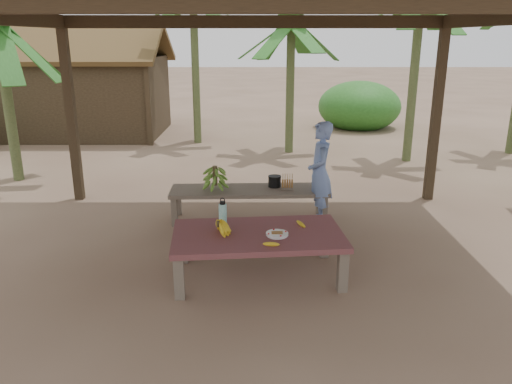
{
  "coord_description": "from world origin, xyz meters",
  "views": [
    {
      "loc": [
        0.02,
        -5.34,
        2.48
      ],
      "look_at": [
        0.03,
        0.07,
        0.8
      ],
      "focal_mm": 35.0,
      "sensor_mm": 36.0,
      "label": 1
    }
  ],
  "objects_px": {
    "plate": "(277,234)",
    "water_flask": "(223,214)",
    "bench": "(249,193)",
    "cooking_pot": "(275,182)",
    "ripe_banana_bunch": "(218,227)",
    "work_table": "(258,239)",
    "woman": "(320,173)"
  },
  "relations": [
    {
      "from": "cooking_pot",
      "to": "woman",
      "type": "bearing_deg",
      "value": -21.17
    },
    {
      "from": "plate",
      "to": "cooking_pot",
      "type": "xyz_separation_m",
      "value": [
        0.05,
        1.97,
        0.01
      ]
    },
    {
      "from": "bench",
      "to": "plate",
      "type": "bearing_deg",
      "value": -82.13
    },
    {
      "from": "work_table",
      "to": "ripe_banana_bunch",
      "type": "height_order",
      "value": "ripe_banana_bunch"
    },
    {
      "from": "bench",
      "to": "water_flask",
      "type": "relative_size",
      "value": 6.86
    },
    {
      "from": "plate",
      "to": "cooking_pot",
      "type": "bearing_deg",
      "value": 88.63
    },
    {
      "from": "bench",
      "to": "woman",
      "type": "relative_size",
      "value": 1.56
    },
    {
      "from": "work_table",
      "to": "plate",
      "type": "relative_size",
      "value": 8.02
    },
    {
      "from": "bench",
      "to": "ripe_banana_bunch",
      "type": "distance_m",
      "value": 1.83
    },
    {
      "from": "ripe_banana_bunch",
      "to": "water_flask",
      "type": "height_order",
      "value": "water_flask"
    },
    {
      "from": "bench",
      "to": "cooking_pot",
      "type": "height_order",
      "value": "cooking_pot"
    },
    {
      "from": "bench",
      "to": "cooking_pot",
      "type": "xyz_separation_m",
      "value": [
        0.36,
        0.11,
        0.13
      ]
    },
    {
      "from": "water_flask",
      "to": "cooking_pot",
      "type": "bearing_deg",
      "value": 69.28
    },
    {
      "from": "bench",
      "to": "plate",
      "type": "xyz_separation_m",
      "value": [
        0.31,
        -1.85,
        0.12
      ]
    },
    {
      "from": "ripe_banana_bunch",
      "to": "plate",
      "type": "bearing_deg",
      "value": -5.13
    },
    {
      "from": "work_table",
      "to": "cooking_pot",
      "type": "height_order",
      "value": "cooking_pot"
    },
    {
      "from": "work_table",
      "to": "plate",
      "type": "distance_m",
      "value": 0.23
    },
    {
      "from": "water_flask",
      "to": "cooking_pot",
      "type": "xyz_separation_m",
      "value": [
        0.63,
        1.67,
        -0.11
      ]
    },
    {
      "from": "bench",
      "to": "ripe_banana_bunch",
      "type": "bearing_deg",
      "value": -101.41
    },
    {
      "from": "woman",
      "to": "ripe_banana_bunch",
      "type": "bearing_deg",
      "value": -38.98
    },
    {
      "from": "work_table",
      "to": "woman",
      "type": "height_order",
      "value": "woman"
    },
    {
      "from": "plate",
      "to": "woman",
      "type": "xyz_separation_m",
      "value": [
        0.66,
        1.73,
        0.19
      ]
    },
    {
      "from": "bench",
      "to": "ripe_banana_bunch",
      "type": "relative_size",
      "value": 8.64
    },
    {
      "from": "bench",
      "to": "cooking_pot",
      "type": "bearing_deg",
      "value": 16.04
    },
    {
      "from": "plate",
      "to": "water_flask",
      "type": "height_order",
      "value": "water_flask"
    },
    {
      "from": "ripe_banana_bunch",
      "to": "water_flask",
      "type": "bearing_deg",
      "value": 81.77
    },
    {
      "from": "work_table",
      "to": "cooking_pot",
      "type": "xyz_separation_m",
      "value": [
        0.25,
        1.88,
        0.09
      ]
    },
    {
      "from": "plate",
      "to": "woman",
      "type": "relative_size",
      "value": 0.17
    },
    {
      "from": "bench",
      "to": "woman",
      "type": "height_order",
      "value": "woman"
    },
    {
      "from": "work_table",
      "to": "woman",
      "type": "distance_m",
      "value": 1.88
    },
    {
      "from": "work_table",
      "to": "water_flask",
      "type": "height_order",
      "value": "water_flask"
    },
    {
      "from": "bench",
      "to": "water_flask",
      "type": "height_order",
      "value": "water_flask"
    }
  ]
}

